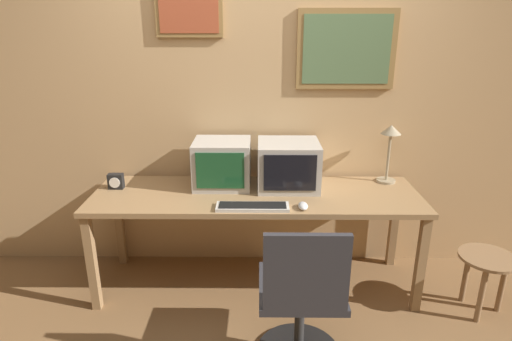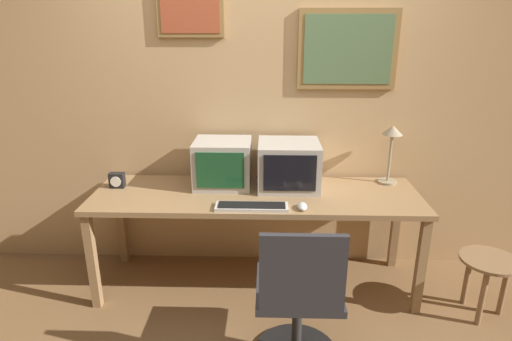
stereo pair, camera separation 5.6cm
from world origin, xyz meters
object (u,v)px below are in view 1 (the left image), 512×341
Objects in this scene: monitor_left at (222,164)px; desk_lamp at (390,141)px; desk_clock at (116,181)px; mouse_near_keyboard at (303,206)px; keyboard_main at (253,207)px; office_chair at (301,304)px; side_stool at (486,268)px; monitor_right at (288,165)px.

desk_lamp reaches higher than monitor_left.
mouse_near_keyboard is at bearing -14.61° from desk_clock.
keyboard_main is at bearing -153.23° from desk_lamp.
monitor_left is 0.44× the size of office_chair.
monitor_left reaches higher than side_stool.
keyboard_main is at bearing 178.34° from side_stool.
mouse_near_keyboard is 0.63m from office_chair.
monitor_left is at bearing -175.79° from desk_lamp.
monitor_right is 1.22m from desk_clock.
keyboard_main is 1.08× the size of desk_lamp.
monitor_right is at bearing -2.18° from monitor_left.
desk_clock is 0.26× the size of side_stool.
monitor_right is at bearing -171.75° from desk_lamp.
monitor_right reaches higher than side_stool.
keyboard_main is at bearing 117.76° from office_chair.
office_chair is (-0.70, -1.01, -0.65)m from desk_lamp.
keyboard_main is 1.13m from desk_lamp.
office_chair is (0.27, -0.52, -0.35)m from keyboard_main.
mouse_near_keyboard is 0.26× the size of desk_lamp.
desk_lamp reaches higher than side_stool.
desk_lamp is at bearing 135.34° from side_stool.
mouse_near_keyboard is at bearing -79.23° from monitor_right.
desk_clock reaches higher than mouse_near_keyboard.
office_chair is 2.16× the size of side_stool.
mouse_near_keyboard is (0.54, -0.40, -0.15)m from monitor_left.
monitor_left is 0.86× the size of keyboard_main.
desk_clock is 1.55m from office_chair.
keyboard_main is (-0.24, -0.39, -0.15)m from monitor_right.
monitor_right is at bearing 100.77° from mouse_near_keyboard.
desk_lamp is at bearing 4.21° from monitor_left.
desk_lamp is at bearing 26.77° from keyboard_main.
desk_lamp is (0.97, 0.49, 0.30)m from keyboard_main.
side_stool is (1.24, 0.47, -0.06)m from office_chair.
monitor_right is at bearing 161.33° from side_stool.
monitor_right is (0.47, -0.02, -0.00)m from monitor_left.
office_chair is at bearing -88.26° from monitor_right.
monitor_right is 3.80× the size of mouse_near_keyboard.
desk_clock is 2.55m from side_stool.
keyboard_main is 4.28× the size of desk_clock.
keyboard_main is 1.03m from desk_clock.
mouse_near_keyboard is at bearing 0.27° from keyboard_main.
desk_lamp is at bearing 36.73° from mouse_near_keyboard.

